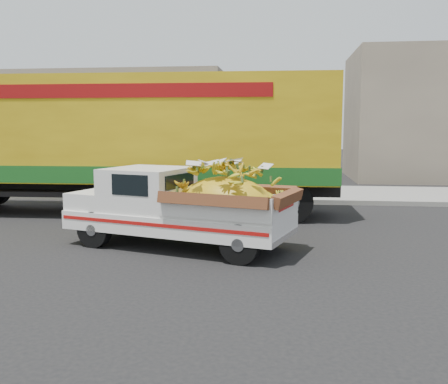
# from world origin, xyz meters

# --- Properties ---
(ground) EXTENTS (100.00, 100.00, 0.00)m
(ground) POSITION_xyz_m (0.00, 0.00, 0.00)
(ground) COLOR black
(ground) RESTS_ON ground
(curb) EXTENTS (60.00, 0.25, 0.15)m
(curb) POSITION_xyz_m (0.00, 6.33, 0.07)
(curb) COLOR gray
(curb) RESTS_ON ground
(sidewalk) EXTENTS (60.00, 4.00, 0.14)m
(sidewalk) POSITION_xyz_m (0.00, 8.43, 0.07)
(sidewalk) COLOR gray
(sidewalk) RESTS_ON ground
(building_left) EXTENTS (18.00, 6.00, 5.00)m
(building_left) POSITION_xyz_m (-8.00, 14.33, 2.50)
(building_left) COLOR gray
(building_left) RESTS_ON ground
(pickup_truck) EXTENTS (4.84, 2.92, 1.60)m
(pickup_truck) POSITION_xyz_m (2.04, -0.04, 0.86)
(pickup_truck) COLOR black
(pickup_truck) RESTS_ON ground
(semi_trailer) EXTENTS (12.02, 2.78, 3.80)m
(semi_trailer) POSITION_xyz_m (-0.68, 3.88, 2.12)
(semi_trailer) COLOR black
(semi_trailer) RESTS_ON ground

